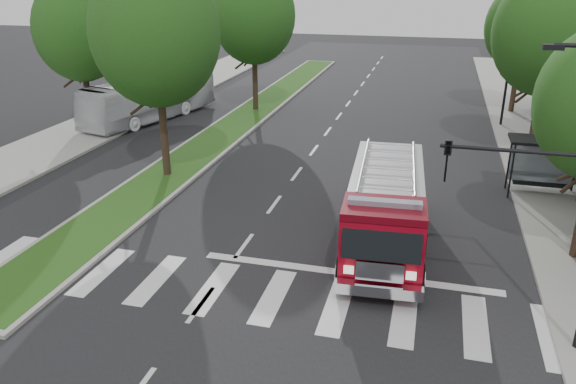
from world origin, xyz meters
name	(u,v)px	position (x,y,z in m)	size (l,w,h in m)	color
ground	(244,246)	(0.00, 0.00, 0.00)	(140.00, 140.00, 0.00)	black
sidewalk_right	(563,182)	(12.50, 10.00, 0.07)	(5.00, 80.00, 0.15)	gray
sidewalk_left	(66,140)	(-14.50, 10.00, 0.07)	(5.00, 80.00, 0.15)	gray
median	(247,117)	(-6.00, 18.00, 0.08)	(3.00, 50.00, 0.15)	gray
bus_shelter	(546,151)	(11.20, 8.15, 2.04)	(3.20, 1.60, 2.61)	black
tree_right_mid	(550,32)	(11.50, 14.00, 6.49)	(5.60, 5.60, 9.72)	black
tree_right_far	(523,27)	(11.50, 24.00, 5.84)	(5.00, 5.00, 8.73)	black
tree_median_near	(155,33)	(-6.00, 6.00, 6.81)	(5.80, 5.80, 10.16)	black
tree_median_far	(254,16)	(-6.00, 20.00, 6.49)	(5.60, 5.60, 9.72)	black
tree_left_mid	(79,30)	(-14.00, 12.00, 6.16)	(5.20, 5.20, 9.16)	black
streetlight_right_near	(571,185)	(9.61, -3.50, 4.67)	(4.08, 0.22, 8.00)	black
streetlight_right_far	(508,56)	(10.35, 20.00, 4.48)	(2.11, 0.20, 8.00)	black
fire_engine	(385,208)	(4.92, 1.45, 1.45)	(3.16, 8.85, 3.02)	#5F050F
city_bus	(151,97)	(-12.00, 15.99, 1.49)	(2.51, 10.72, 2.99)	silver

